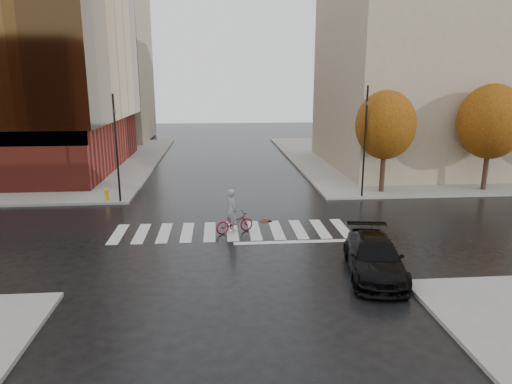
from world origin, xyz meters
TOP-DOWN VIEW (x-y plane):
  - ground at (0.00, 0.00)m, footprint 120.00×120.00m
  - sidewalk_ne at (21.00, 21.00)m, footprint 30.00×30.00m
  - crosswalk at (0.00, 0.50)m, footprint 12.00×3.00m
  - building_ne_tan at (17.00, 17.00)m, footprint 16.00×16.00m
  - building_nw_far at (-16.00, 37.00)m, footprint 14.00×12.00m
  - tree_ne_a at (10.00, 7.40)m, footprint 3.80×3.80m
  - tree_ne_b at (17.00, 7.40)m, footprint 4.20×4.20m
  - sedan at (5.20, -5.11)m, footprint 2.78×5.14m
  - cyclist at (0.07, 0.28)m, footprint 2.03×1.32m
  - traffic_light_nw at (-6.55, 6.30)m, footprint 0.20×0.18m
  - traffic_light_ne at (8.35, 6.30)m, footprint 0.15×0.18m
  - fire_hydrant at (-7.38, 6.50)m, footprint 0.26×0.26m
  - manhole at (1.83, 2.00)m, footprint 0.74×0.74m

SIDE VIEW (x-z plane):
  - ground at x=0.00m, z-range 0.00..0.00m
  - crosswalk at x=0.00m, z-range 0.00..0.01m
  - manhole at x=1.83m, z-range 0.00..0.01m
  - sidewalk_ne at x=21.00m, z-range 0.00..0.15m
  - fire_hydrant at x=-7.38m, z-range 0.19..0.92m
  - sedan at x=5.20m, z-range 0.00..1.41m
  - cyclist at x=0.07m, z-range -0.35..1.83m
  - traffic_light_nw at x=-6.55m, z-range 0.50..6.84m
  - traffic_light_ne at x=8.35m, z-range 0.57..7.35m
  - tree_ne_a at x=10.00m, z-range 1.20..7.71m
  - tree_ne_b at x=17.00m, z-range 1.17..8.07m
  - building_ne_tan at x=17.00m, z-range 0.15..18.15m
  - building_nw_far at x=-16.00m, z-range 0.15..20.15m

